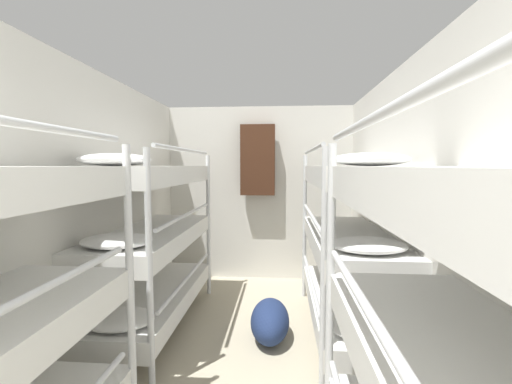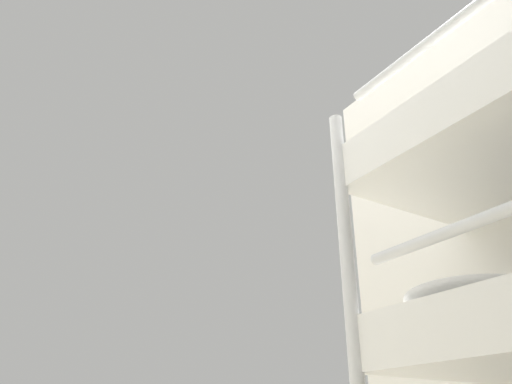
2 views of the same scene
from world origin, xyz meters
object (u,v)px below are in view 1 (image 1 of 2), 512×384
bunk_stack_right_far (349,241)px  duffel_bag (270,321)px  bunk_stack_left_far (151,238)px  hanging_coat (258,160)px

bunk_stack_right_far → duffel_bag: (-0.68, -0.07, -0.70)m
bunk_stack_left_far → bunk_stack_right_far: bearing=0.0°
bunk_stack_left_far → duffel_bag: bearing=-3.8°
bunk_stack_left_far → hanging_coat: bearing=59.2°
bunk_stack_right_far → hanging_coat: size_ratio=2.04×
duffel_bag → hanging_coat: size_ratio=0.67×
bunk_stack_left_far → hanging_coat: size_ratio=2.04×
bunk_stack_right_far → hanging_coat: hanging_coat is taller
hanging_coat → duffel_bag: bearing=-82.0°
bunk_stack_right_far → hanging_coat: bearing=121.6°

